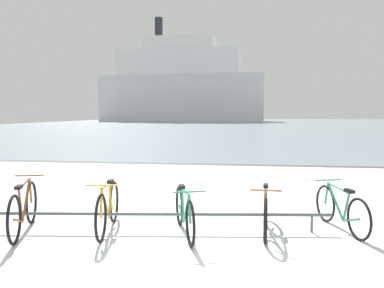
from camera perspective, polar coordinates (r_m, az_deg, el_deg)
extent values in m
cube|color=gray|center=(69.13, 7.41, 2.93)|extent=(80.00, 110.00, 0.08)
cube|color=#47474C|center=(14.24, 5.91, -3.13)|extent=(80.00, 0.50, 0.05)
cylinder|color=#4C5156|center=(6.34, -8.31, -10.10)|extent=(6.17, 0.77, 0.05)
cylinder|color=#4C5156|center=(6.54, 17.10, -11.07)|extent=(0.04, 0.04, 0.28)
torus|color=black|center=(7.25, -22.41, -7.88)|extent=(0.26, 0.70, 0.72)
torus|color=black|center=(6.21, -24.55, -10.02)|extent=(0.26, 0.70, 0.72)
cylinder|color=brown|center=(6.89, -23.07, -7.44)|extent=(0.21, 0.56, 0.61)
cylinder|color=brown|center=(6.55, -23.75, -8.30)|extent=(0.10, 0.20, 0.55)
cylinder|color=brown|center=(6.76, -23.29, -5.36)|extent=(0.26, 0.69, 0.09)
cylinder|color=brown|center=(6.45, -24.01, -10.21)|extent=(0.18, 0.47, 0.20)
cylinder|color=brown|center=(7.17, -22.53, -6.29)|extent=(0.07, 0.12, 0.43)
cube|color=black|center=(6.41, -24.01, -5.77)|extent=(0.14, 0.21, 0.05)
cylinder|color=brown|center=(7.09, -22.67, -4.27)|extent=(0.44, 0.17, 0.02)
torus|color=black|center=(5.92, -13.18, -10.50)|extent=(0.15, 0.71, 0.71)
torus|color=black|center=(6.92, -11.33, -8.28)|extent=(0.15, 0.71, 0.71)
cylinder|color=gold|center=(6.21, -12.53, -8.56)|extent=(0.12, 0.55, 0.60)
cylinder|color=gold|center=(6.54, -11.93, -8.10)|extent=(0.06, 0.19, 0.54)
cylinder|color=gold|center=(6.23, -12.43, -6.04)|extent=(0.14, 0.68, 0.09)
cylinder|color=gold|center=(6.72, -11.67, -9.36)|extent=(0.10, 0.46, 0.19)
cylinder|color=gold|center=(5.91, -13.13, -8.45)|extent=(0.05, 0.12, 0.42)
cube|color=black|center=(6.56, -11.84, -5.37)|extent=(0.11, 0.21, 0.05)
cylinder|color=gold|center=(5.89, -13.10, -5.92)|extent=(0.46, 0.09, 0.02)
torus|color=black|center=(5.59, -0.25, -11.55)|extent=(0.24, 0.64, 0.66)
torus|color=black|center=(6.63, -1.85, -8.97)|extent=(0.24, 0.64, 0.66)
cylinder|color=#2D8C60|center=(5.90, -0.84, -9.50)|extent=(0.21, 0.55, 0.56)
cylinder|color=#2D8C60|center=(6.24, -1.36, -8.93)|extent=(0.09, 0.20, 0.50)
cylinder|color=#2D8C60|center=(5.92, -0.97, -7.02)|extent=(0.25, 0.69, 0.08)
cylinder|color=#2D8C60|center=(6.43, -1.56, -10.09)|extent=(0.18, 0.46, 0.18)
cylinder|color=#2D8C60|center=(5.58, -0.33, -9.53)|extent=(0.07, 0.12, 0.39)
cube|color=black|center=(6.26, -1.48, -6.23)|extent=(0.14, 0.21, 0.05)
cylinder|color=#2D8C60|center=(5.57, -0.40, -7.00)|extent=(0.45, 0.16, 0.02)
torus|color=black|center=(5.84, 10.68, -10.93)|extent=(0.09, 0.66, 0.65)
torus|color=black|center=(6.86, 10.70, -8.61)|extent=(0.09, 0.66, 0.65)
cylinder|color=brown|center=(6.14, 10.70, -9.06)|extent=(0.06, 0.55, 0.55)
cylinder|color=brown|center=(6.48, 10.70, -8.55)|extent=(0.05, 0.19, 0.49)
cylinder|color=brown|center=(6.17, 10.73, -6.73)|extent=(0.07, 0.68, 0.08)
cylinder|color=brown|center=(6.66, 10.68, -9.66)|extent=(0.06, 0.46, 0.18)
cylinder|color=brown|center=(5.83, 10.70, -9.05)|extent=(0.04, 0.12, 0.38)
cube|color=black|center=(6.50, 10.74, -6.00)|extent=(0.09, 0.20, 0.05)
cylinder|color=brown|center=(5.82, 10.74, -6.68)|extent=(0.46, 0.05, 0.02)
torus|color=black|center=(7.21, 18.89, -8.22)|extent=(0.22, 0.62, 0.64)
torus|color=black|center=(6.35, 23.22, -10.07)|extent=(0.22, 0.62, 0.64)
cylinder|color=#2D8C60|center=(6.90, 20.20, -7.84)|extent=(0.19, 0.52, 0.54)
cylinder|color=#2D8C60|center=(6.62, 21.59, -8.60)|extent=(0.09, 0.19, 0.48)
cylinder|color=#2D8C60|center=(6.79, 20.57, -6.03)|extent=(0.22, 0.65, 0.08)
cylinder|color=#2D8C60|center=(6.54, 22.18, -10.25)|extent=(0.16, 0.44, 0.18)
cylinder|color=#2D8C60|center=(7.13, 19.08, -6.82)|extent=(0.07, 0.12, 0.38)
cube|color=black|center=(6.50, 22.01, -6.37)|extent=(0.13, 0.21, 0.05)
cylinder|color=#2D8C60|center=(7.06, 19.27, -4.99)|extent=(0.45, 0.15, 0.02)
cube|color=silver|center=(89.91, -1.41, 6.66)|extent=(37.21, 11.82, 10.33)
cube|color=white|center=(90.76, -2.00, 11.71)|extent=(27.96, 9.87, 5.68)
cube|color=white|center=(91.39, -2.01, 14.38)|extent=(16.87, 7.82, 2.89)
cylinder|color=#26262D|center=(93.20, -4.89, 16.53)|extent=(1.80, 1.80, 4.65)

